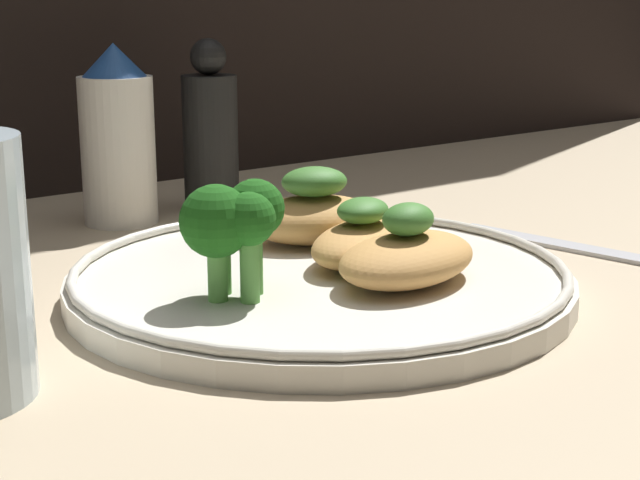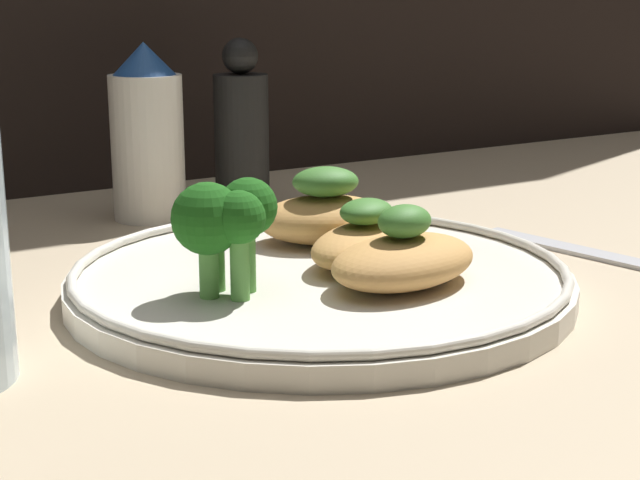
# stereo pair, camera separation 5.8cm
# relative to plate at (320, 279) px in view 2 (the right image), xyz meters

# --- Properties ---
(ground_plane) EXTENTS (1.80, 1.80, 0.01)m
(ground_plane) POSITION_rel_plate_xyz_m (0.00, 0.00, -0.01)
(ground_plane) COLOR tan
(plate) EXTENTS (0.30, 0.30, 0.02)m
(plate) POSITION_rel_plate_xyz_m (0.00, 0.00, 0.00)
(plate) COLOR silver
(plate) RESTS_ON ground_plane
(grilled_meat_front) EXTENTS (0.11, 0.08, 0.05)m
(grilled_meat_front) POSITION_rel_plate_xyz_m (0.03, -0.05, 0.02)
(grilled_meat_front) COLOR tan
(grilled_meat_front) RESTS_ON plate
(grilled_meat_middle) EXTENTS (0.11, 0.09, 0.04)m
(grilled_meat_middle) POSITION_rel_plate_xyz_m (0.03, 0.00, 0.02)
(grilled_meat_middle) COLOR tan
(grilled_meat_middle) RESTS_ON plate
(grilled_meat_back) EXTENTS (0.11, 0.09, 0.05)m
(grilled_meat_back) POSITION_rel_plate_xyz_m (0.04, 0.06, 0.02)
(grilled_meat_back) COLOR tan
(grilled_meat_back) RESTS_ON plate
(broccoli_bunch) EXTENTS (0.06, 0.05, 0.06)m
(broccoli_bunch) POSITION_rel_plate_xyz_m (-0.07, -0.01, 0.05)
(broccoli_bunch) COLOR #569942
(broccoli_bunch) RESTS_ON plate
(sauce_bottle) EXTENTS (0.06, 0.06, 0.14)m
(sauce_bottle) POSITION_rel_plate_xyz_m (-0.01, 0.24, 0.06)
(sauce_bottle) COLOR white
(sauce_bottle) RESTS_ON ground_plane
(pepper_grinder) EXTENTS (0.05, 0.05, 0.14)m
(pepper_grinder) POSITION_rel_plate_xyz_m (0.07, 0.24, 0.05)
(pepper_grinder) COLOR black
(pepper_grinder) RESTS_ON ground_plane
(fork) EXTENTS (0.05, 0.19, 0.01)m
(fork) POSITION_rel_plate_xyz_m (0.21, -0.03, -0.01)
(fork) COLOR silver
(fork) RESTS_ON ground_plane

